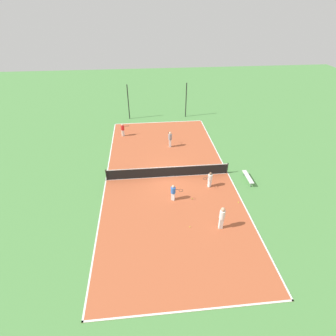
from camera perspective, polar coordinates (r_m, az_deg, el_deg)
name	(u,v)px	position (r m, az deg, el deg)	size (l,w,h in m)	color
ground_plane	(168,177)	(22.59, 0.00, -1.90)	(80.00, 80.00, 0.00)	#518E47
court_surface	(168,177)	(22.59, 0.00, -1.88)	(10.67, 23.21, 0.02)	#B75633
tennis_net	(168,171)	(22.28, 0.00, -0.75)	(10.47, 0.10, 1.04)	black
bench	(248,177)	(22.87, 17.00, -1.89)	(0.36, 1.92, 0.45)	silver
player_far_white	(210,179)	(21.24, 9.11, -2.33)	(0.95, 0.81, 1.39)	white
player_near_white	(222,217)	(17.65, 11.66, -10.32)	(0.38, 0.38, 1.81)	white
player_near_blue	(173,192)	(19.68, 1.16, -5.19)	(0.99, 0.68, 1.37)	white
player_coach_red	(123,129)	(29.37, -9.82, 8.33)	(0.99, 0.63, 1.43)	white
player_baseline_gray	(170,138)	(26.63, 0.46, 6.48)	(0.36, 0.93, 1.68)	white
tennis_ball_midcourt	(238,202)	(20.58, 15.09, -7.21)	(0.07, 0.07, 0.07)	#CCE033
tennis_ball_far_baseline	(185,122)	(32.74, 3.82, 9.98)	(0.07, 0.07, 0.07)	#CCE033
tennis_ball_near_net	(190,227)	(18.13, 4.80, -12.64)	(0.07, 0.07, 0.07)	#CCE033
tennis_ball_right_alley	(192,198)	(20.30, 5.27, -6.62)	(0.07, 0.07, 0.07)	#CCE033
fence_post_back_left	(128,102)	(33.33, -8.63, 13.98)	(0.12, 0.12, 4.29)	black
fence_post_back_right	(186,100)	(33.72, 3.95, 14.50)	(0.12, 0.12, 4.29)	black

